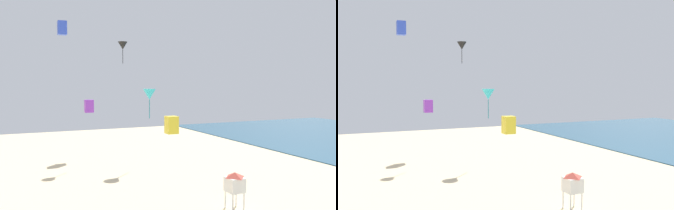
{
  "view_description": "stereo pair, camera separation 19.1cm",
  "coord_description": "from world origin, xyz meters",
  "views": [
    {
      "loc": [
        -6.53,
        -4.6,
        8.47
      ],
      "look_at": [
        3.86,
        18.48,
        6.99
      ],
      "focal_mm": 36.61,
      "sensor_mm": 36.0,
      "label": 1
    },
    {
      "loc": [
        -6.35,
        -4.67,
        8.47
      ],
      "look_at": [
        3.86,
        18.48,
        6.99
      ],
      "focal_mm": 36.61,
      "sensor_mm": 36.0,
      "label": 2
    }
  ],
  "objects": [
    {
      "name": "kite_purple_box_2",
      "position": [
        1.59,
        36.4,
        5.96
      ],
      "size": [
        0.97,
        0.97,
        1.52
      ],
      "color": "purple"
    },
    {
      "name": "lifeguard_stand",
      "position": [
        7.03,
        14.46,
        1.84
      ],
      "size": [
        1.1,
        1.1,
        2.55
      ],
      "rotation": [
        0.0,
        0.0,
        -0.16
      ],
      "color": "white",
      "rests_on": "ground"
    },
    {
      "name": "kite_cyan_delta",
      "position": [
        6.84,
        30.01,
        7.47
      ],
      "size": [
        1.41,
        1.41,
        3.21
      ],
      "color": "#2DB7CC"
    },
    {
      "name": "kite_black_delta_2",
      "position": [
        5.89,
        36.68,
        13.34
      ],
      "size": [
        1.18,
        1.18,
        2.68
      ],
      "color": "black"
    },
    {
      "name": "kite_yellow_box",
      "position": [
        1.26,
        12.23,
        6.3
      ],
      "size": [
        0.61,
        0.61,
        0.95
      ],
      "color": "yellow"
    },
    {
      "name": "kite_blue_box",
      "position": [
        -1.72,
        33.49,
        14.54
      ],
      "size": [
        0.91,
        0.91,
        1.43
      ],
      "color": "blue"
    }
  ]
}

